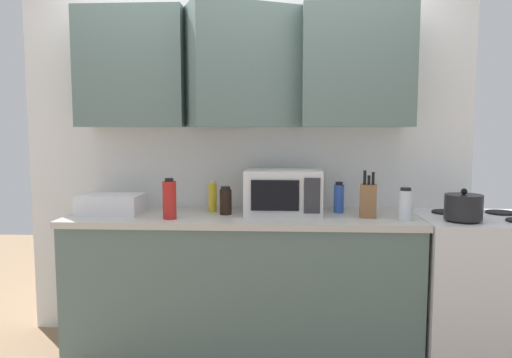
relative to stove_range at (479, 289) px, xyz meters
name	(u,v)px	position (x,y,z in m)	size (l,w,h in m)	color
wall_back_with_cabinets	(245,109)	(-1.47, 0.25, 1.12)	(3.05, 0.57, 2.60)	white
counter_run	(242,284)	(-1.47, 0.02, 0.00)	(2.18, 0.63, 0.90)	slate
stove_range	(479,289)	(0.00, 0.00, 0.00)	(0.76, 0.64, 0.91)	silver
kettle	(463,207)	(-0.17, -0.14, 0.53)	(0.21, 0.21, 0.18)	black
microwave	(283,192)	(-1.22, 0.07, 0.59)	(0.48, 0.37, 0.28)	silver
dish_rack	(112,204)	(-2.31, 0.02, 0.51)	(0.38, 0.30, 0.12)	silver
knife_block	(368,200)	(-0.70, -0.03, 0.55)	(0.12, 0.14, 0.29)	brown
bottle_red_sauce	(169,200)	(-1.90, -0.15, 0.56)	(0.08, 0.08, 0.24)	red
bottle_clear_tall	(405,204)	(-0.50, -0.11, 0.54)	(0.08, 0.08, 0.19)	silver
bottle_yellow_mustard	(213,197)	(-1.68, 0.12, 0.55)	(0.05, 0.05, 0.21)	gold
bottle_soy_dark	(226,201)	(-1.58, 0.02, 0.53)	(0.08, 0.08, 0.18)	black
bottle_blue_cleaner	(339,198)	(-0.86, 0.12, 0.54)	(0.06, 0.06, 0.20)	#2D56B7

